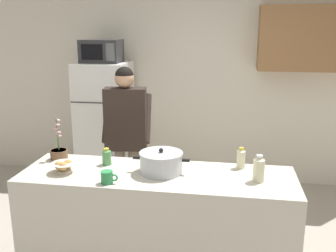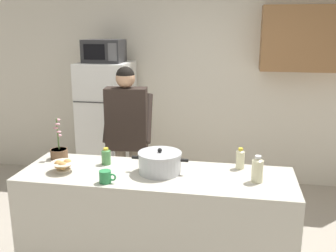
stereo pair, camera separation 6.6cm
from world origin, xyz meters
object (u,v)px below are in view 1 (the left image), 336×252
Objects in this scene: bottle_near_edge at (241,158)px; potted_orchid at (59,152)px; cooking_pot at (161,162)px; bottle_far_corner at (107,157)px; coffee_mug at (107,177)px; bread_bowl at (64,166)px; microwave at (102,51)px; refrigerator at (105,125)px; person_near_pot at (126,127)px; bottle_mid_counter at (259,169)px.

potted_orchid is at bearing -178.72° from bottle_near_edge.
bottle_far_corner is at bearing 167.59° from cooking_pot.
bread_bowl reaches higher than coffee_mug.
potted_orchid is at bearing 142.51° from coffee_mug.
bread_bowl is (0.30, -1.92, -0.78)m from microwave.
cooking_pot is 1.25× the size of potted_orchid.
refrigerator reaches higher than bottle_far_corner.
cooking_pot is 0.50m from bottle_far_corner.
bottle_near_edge is (0.63, 0.21, 0.00)m from cooking_pot.
cooking_pot is at bearing -10.30° from potted_orchid.
bottle_near_edge reaches higher than bottle_far_corner.
coffee_mug is 0.74m from potted_orchid.
microwave reaches higher than person_near_pot.
microwave is 2.33m from coffee_mug.
bottle_mid_counter is (1.53, 0.07, 0.05)m from bread_bowl.
microwave is 0.29× the size of person_near_pot.
coffee_mug is at bearing -81.70° from person_near_pot.
bottle_mid_counter reaches higher than cooking_pot.
bread_bowl is at bearing -81.32° from refrigerator.
microwave is at bearing 120.64° from cooking_pot.
refrigerator is 9.13× the size of bottle_near_edge.
bottle_near_edge is (1.70, -1.59, -0.75)m from microwave.
bread_bowl is 1.00× the size of bottle_mid_counter.
bottle_mid_counter is (1.12, 0.22, 0.05)m from coffee_mug.
bottle_near_edge reaches higher than bread_bowl.
person_near_pot reaches higher than coffee_mug.
microwave is 2.72× the size of bottle_near_edge.
bottle_near_edge is at bearing 26.04° from coffee_mug.
cooking_pot is at bearing -12.41° from bottle_far_corner.
bread_bowl is 1.17× the size of bottle_near_edge.
person_near_pot is at bearing 98.30° from coffee_mug.
potted_orchid reaches higher than bottle_near_edge.
bread_bowl is (-0.41, 0.15, 0.00)m from coffee_mug.
person_near_pot is at bearing 143.72° from bottle_mid_counter.
cooking_pot is (0.53, -0.89, -0.04)m from person_near_pot.
bottle_near_edge is 1.22× the size of bottle_far_corner.
refrigerator is 1.10m from person_near_pot.
bread_bowl is (0.30, -1.95, 0.16)m from refrigerator.
bread_bowl is at bearing -177.49° from bottle_mid_counter.
microwave reaches higher than cooking_pot.
bottle_mid_counter is at bearing -45.84° from refrigerator.
cooking_pot is 2.22× the size of bread_bowl.
microwave reaches higher than coffee_mug.
coffee_mug is at bearing -168.84° from bottle_mid_counter.
person_near_pot is 8.06× the size of bread_bowl.
potted_orchid is (0.12, -1.65, 0.18)m from refrigerator.
coffee_mug is 0.36× the size of potted_orchid.
bottle_mid_counter reaches higher than bottle_near_edge.
bottle_mid_counter is (1.29, -0.94, -0.02)m from person_near_pot.
person_near_pot is 1.18m from coffee_mug.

